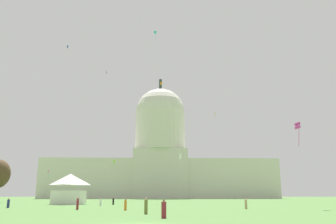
{
  "coord_description": "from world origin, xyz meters",
  "views": [
    {
      "loc": [
        1.2,
        -25.81,
        2.03
      ],
      "look_at": [
        5.92,
        94.1,
        30.57
      ],
      "focal_mm": 37.41,
      "sensor_mm": 36.0,
      "label": 1
    }
  ],
  "objects_px": {
    "capitol_building": "(160,159)",
    "person_orange_edge_east": "(125,205)",
    "kite_blue_high": "(67,47)",
    "kite_cyan_high": "(155,33)",
    "kite_orange_high": "(161,83)",
    "kite_magenta_low": "(297,126)",
    "person_olive_back_right": "(146,206)",
    "person_navy_front_left": "(8,203)",
    "kite_pink_low": "(48,173)",
    "kite_gold_high": "(215,114)",
    "kite_black_high": "(106,72)",
    "person_black_mid_center": "(113,201)",
    "kite_white_low": "(180,157)",
    "kite_lime_low": "(114,162)",
    "event_tent": "(70,189)",
    "person_maroon_front_right": "(78,204)",
    "person_maroon_edge_west": "(164,210)",
    "person_white_mid_left": "(101,202)",
    "person_tan_near_tree_east": "(246,204)"
  },
  "relations": [
    {
      "from": "person_navy_front_left",
      "to": "kite_pink_low",
      "type": "height_order",
      "value": "kite_pink_low"
    },
    {
      "from": "kite_white_low",
      "to": "kite_lime_low",
      "type": "height_order",
      "value": "kite_lime_low"
    },
    {
      "from": "kite_black_high",
      "to": "person_navy_front_left",
      "type": "bearing_deg",
      "value": 30.72
    },
    {
      "from": "kite_orange_high",
      "to": "kite_lime_low",
      "type": "bearing_deg",
      "value": 153.66
    },
    {
      "from": "kite_gold_high",
      "to": "kite_white_low",
      "type": "bearing_deg",
      "value": -122.04
    },
    {
      "from": "person_olive_back_right",
      "to": "kite_orange_high",
      "type": "height_order",
      "value": "kite_orange_high"
    },
    {
      "from": "kite_cyan_high",
      "to": "person_white_mid_left",
      "type": "bearing_deg",
      "value": 16.51
    },
    {
      "from": "capitol_building",
      "to": "person_maroon_front_right",
      "type": "height_order",
      "value": "capitol_building"
    },
    {
      "from": "person_maroon_edge_west",
      "to": "kite_gold_high",
      "type": "xyz_separation_m",
      "value": [
        31.49,
        148.67,
        43.64
      ]
    },
    {
      "from": "person_tan_near_tree_east",
      "to": "kite_magenta_low",
      "type": "xyz_separation_m",
      "value": [
        9.15,
        0.57,
        12.12
      ]
    },
    {
      "from": "person_maroon_front_right",
      "to": "capitol_building",
      "type": "bearing_deg",
      "value": -51.85
    },
    {
      "from": "kite_cyan_high",
      "to": "kite_orange_high",
      "type": "bearing_deg",
      "value": -151.6
    },
    {
      "from": "person_maroon_front_right",
      "to": "person_navy_front_left",
      "type": "relative_size",
      "value": 1.16
    },
    {
      "from": "person_olive_back_right",
      "to": "person_tan_near_tree_east",
      "type": "xyz_separation_m",
      "value": [
        14.69,
        13.83,
        -0.1
      ]
    },
    {
      "from": "event_tent",
      "to": "person_maroon_edge_west",
      "type": "xyz_separation_m",
      "value": [
        19.93,
        -48.75,
        -2.65
      ]
    },
    {
      "from": "kite_orange_high",
      "to": "kite_magenta_low",
      "type": "bearing_deg",
      "value": -169.43
    },
    {
      "from": "capitol_building",
      "to": "person_white_mid_left",
      "type": "bearing_deg",
      "value": -95.67
    },
    {
      "from": "person_black_mid_center",
      "to": "kite_lime_low",
      "type": "height_order",
      "value": "kite_lime_low"
    },
    {
      "from": "person_black_mid_center",
      "to": "person_orange_edge_east",
      "type": "relative_size",
      "value": 0.98
    },
    {
      "from": "kite_black_high",
      "to": "kite_orange_high",
      "type": "distance_m",
      "value": 56.14
    },
    {
      "from": "capitol_building",
      "to": "kite_white_low",
      "type": "bearing_deg",
      "value": -88.88
    },
    {
      "from": "kite_gold_high",
      "to": "kite_black_high",
      "type": "relative_size",
      "value": 2.63
    },
    {
      "from": "kite_white_low",
      "to": "kite_gold_high",
      "type": "distance_m",
      "value": 109.61
    },
    {
      "from": "person_black_mid_center",
      "to": "person_orange_edge_east",
      "type": "distance_m",
      "value": 28.08
    },
    {
      "from": "kite_pink_low",
      "to": "kite_orange_high",
      "type": "xyz_separation_m",
      "value": [
        41.55,
        31.72,
        45.08
      ]
    },
    {
      "from": "person_olive_back_right",
      "to": "kite_black_high",
      "type": "distance_m",
      "value": 83.93
    },
    {
      "from": "kite_lime_low",
      "to": "person_orange_edge_east",
      "type": "bearing_deg",
      "value": 9.6
    },
    {
      "from": "kite_white_low",
      "to": "kite_lime_low",
      "type": "relative_size",
      "value": 0.94
    },
    {
      "from": "person_navy_front_left",
      "to": "kite_blue_high",
      "type": "height_order",
      "value": "kite_blue_high"
    },
    {
      "from": "kite_orange_high",
      "to": "person_olive_back_right",
      "type": "bearing_deg",
      "value": 178.31
    },
    {
      "from": "person_olive_back_right",
      "to": "kite_pink_low",
      "type": "bearing_deg",
      "value": 37.36
    },
    {
      "from": "kite_gold_high",
      "to": "kite_lime_low",
      "type": "relative_size",
      "value": 0.92
    },
    {
      "from": "kite_white_low",
      "to": "kite_black_high",
      "type": "xyz_separation_m",
      "value": [
        -22.27,
        30.79,
        31.48
      ]
    },
    {
      "from": "kite_pink_low",
      "to": "kite_magenta_low",
      "type": "bearing_deg",
      "value": 29.26
    },
    {
      "from": "kite_gold_high",
      "to": "capitol_building",
      "type": "bearing_deg",
      "value": 118.84
    },
    {
      "from": "person_white_mid_left",
      "to": "kite_blue_high",
      "type": "height_order",
      "value": "kite_blue_high"
    },
    {
      "from": "kite_gold_high",
      "to": "person_tan_near_tree_east",
      "type": "bearing_deg",
      "value": -115.64
    },
    {
      "from": "person_maroon_front_right",
      "to": "person_olive_back_right",
      "type": "height_order",
      "value": "person_maroon_front_right"
    },
    {
      "from": "event_tent",
      "to": "person_orange_edge_east",
      "type": "relative_size",
      "value": 4.73
    },
    {
      "from": "kite_blue_high",
      "to": "kite_cyan_high",
      "type": "distance_m",
      "value": 33.88
    },
    {
      "from": "person_olive_back_right",
      "to": "kite_white_low",
      "type": "distance_m",
      "value": 42.37
    },
    {
      "from": "person_tan_near_tree_east",
      "to": "kite_cyan_high",
      "type": "bearing_deg",
      "value": -100.54
    },
    {
      "from": "kite_magenta_low",
      "to": "person_black_mid_center",
      "type": "bearing_deg",
      "value": -110.39
    },
    {
      "from": "person_maroon_edge_west",
      "to": "person_black_mid_center",
      "type": "distance_m",
      "value": 45.78
    },
    {
      "from": "kite_magenta_low",
      "to": "person_maroon_edge_west",
      "type": "bearing_deg",
      "value": -29.79
    },
    {
      "from": "kite_blue_high",
      "to": "kite_magenta_low",
      "type": "bearing_deg",
      "value": -135.59
    },
    {
      "from": "kite_white_low",
      "to": "event_tent",
      "type": "bearing_deg",
      "value": -17.56
    },
    {
      "from": "person_orange_edge_east",
      "to": "person_tan_near_tree_east",
      "type": "bearing_deg",
      "value": 102.11
    },
    {
      "from": "capitol_building",
      "to": "person_orange_edge_east",
      "type": "height_order",
      "value": "capitol_building"
    },
    {
      "from": "kite_magenta_low",
      "to": "kite_pink_low",
      "type": "relative_size",
      "value": 0.98
    }
  ]
}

